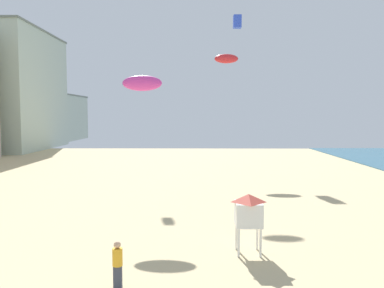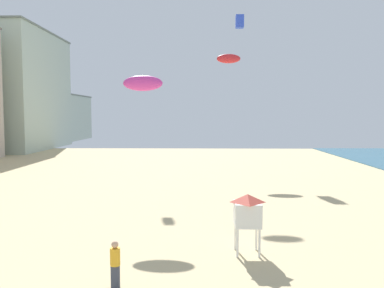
# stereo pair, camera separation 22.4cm
# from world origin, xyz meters

# --- Properties ---
(boardwalk_hotel_far) EXTENTS (15.31, 20.85, 19.84)m
(boardwalk_hotel_far) POSITION_xyz_m (-28.46, 59.01, 9.93)
(boardwalk_hotel_far) COLOR #B7C6B2
(boardwalk_hotel_far) RESTS_ON ground
(boardwalk_hotel_distant) EXTENTS (11.10, 19.36, 10.35)m
(boardwalk_hotel_distant) POSITION_xyz_m (-28.46, 81.00, 5.18)
(boardwalk_hotel_distant) COLOR #B7C6B2
(boardwalk_hotel_distant) RESTS_ON ground
(kite_flyer) EXTENTS (0.34, 0.34, 1.64)m
(kite_flyer) POSITION_xyz_m (1.66, 6.17, 0.92)
(kite_flyer) COLOR #383D4C
(kite_flyer) RESTS_ON ground
(lifeguard_stand) EXTENTS (1.10, 1.10, 2.55)m
(lifeguard_stand) POSITION_xyz_m (6.52, 9.57, 1.84)
(lifeguard_stand) COLOR white
(lifeguard_stand) RESTS_ON ground
(kite_red_parafoil) EXTENTS (2.51, 0.70, 0.98)m
(kite_red_parafoil) POSITION_xyz_m (7.51, 35.00, 11.79)
(kite_red_parafoil) COLOR red
(kite_magenta_parafoil) EXTENTS (2.42, 0.67, 0.94)m
(kite_magenta_parafoil) POSITION_xyz_m (1.01, 17.23, 7.79)
(kite_magenta_parafoil) COLOR #DB3D9E
(kite_blue_box) EXTENTS (0.92, 0.92, 1.45)m
(kite_blue_box) POSITION_xyz_m (9.09, 39.42, 16.67)
(kite_blue_box) COLOR blue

